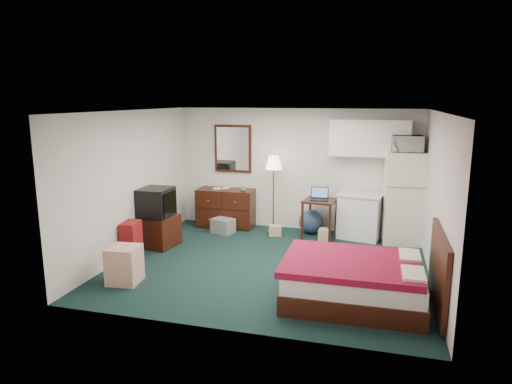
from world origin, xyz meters
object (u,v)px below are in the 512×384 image
(floor_lamp, at_px, (273,194))
(suitcase, at_px, (131,240))
(kitchen_counter, at_px, (360,217))
(fridge, at_px, (403,197))
(tv_stand, at_px, (160,231))
(dresser, at_px, (226,208))
(bed, at_px, (353,281))
(desk, at_px, (320,218))

(floor_lamp, height_order, suitcase, floor_lamp)
(suitcase, bearing_deg, kitchen_counter, 25.23)
(fridge, relative_size, tv_stand, 2.76)
(fridge, distance_m, tv_stand, 4.61)
(dresser, height_order, kitchen_counter, kitchen_counter)
(floor_lamp, bearing_deg, fridge, 0.01)
(dresser, relative_size, suitcase, 1.84)
(kitchen_counter, height_order, bed, kitchen_counter)
(desk, relative_size, fridge, 0.44)
(dresser, height_order, bed, dresser)
(floor_lamp, bearing_deg, kitchen_counter, 1.01)
(floor_lamp, bearing_deg, desk, -8.61)
(tv_stand, height_order, suitcase, suitcase)
(floor_lamp, distance_m, bed, 3.47)
(dresser, distance_m, fridge, 3.61)
(floor_lamp, relative_size, kitchen_counter, 1.84)
(floor_lamp, relative_size, suitcase, 2.43)
(kitchen_counter, relative_size, fridge, 0.49)
(kitchen_counter, distance_m, fridge, 0.90)
(dresser, bearing_deg, tv_stand, -117.33)
(kitchen_counter, relative_size, bed, 0.47)
(desk, distance_m, bed, 2.91)
(dresser, relative_size, fridge, 0.69)
(fridge, bearing_deg, desk, -179.38)
(tv_stand, bearing_deg, kitchen_counter, 31.43)
(dresser, height_order, desk, dresser)
(tv_stand, bearing_deg, fridge, 27.29)
(dresser, xyz_separation_m, kitchen_counter, (2.79, -0.07, 0.02))
(tv_stand, distance_m, suitcase, 0.76)
(dresser, xyz_separation_m, suitcase, (-0.91, -2.31, -0.08))
(kitchen_counter, distance_m, suitcase, 4.33)
(desk, height_order, tv_stand, desk)
(dresser, bearing_deg, suitcase, -112.98)
(kitchen_counter, bearing_deg, suitcase, -137.81)
(desk, relative_size, suitcase, 1.18)
(fridge, bearing_deg, floor_lamp, 175.20)
(dresser, bearing_deg, kitchen_counter, -2.91)
(floor_lamp, relative_size, tv_stand, 2.50)
(suitcase, bearing_deg, tv_stand, 72.62)
(kitchen_counter, bearing_deg, bed, -77.89)
(dresser, height_order, suitcase, dresser)
(kitchen_counter, bearing_deg, tv_stand, -146.11)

